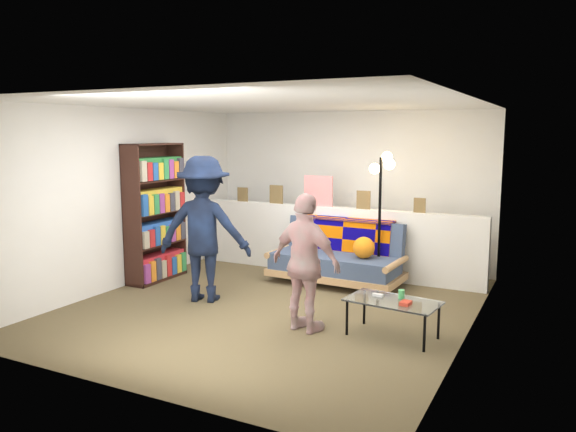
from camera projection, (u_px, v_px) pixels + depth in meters
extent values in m
plane|color=brown|center=(273.00, 306.00, 6.76)|extent=(5.00, 5.00, 0.00)
cube|color=silver|center=(348.00, 189.00, 8.79)|extent=(4.50, 0.10, 2.40)
cube|color=silver|center=(126.00, 198.00, 7.59)|extent=(0.10, 5.00, 2.40)
cube|color=silver|center=(471.00, 221.00, 5.58)|extent=(0.10, 5.00, 2.40)
cube|color=white|center=(272.00, 104.00, 6.40)|extent=(4.50, 5.00, 0.10)
cube|color=silver|center=(331.00, 240.00, 8.27)|extent=(4.45, 0.15, 1.00)
cube|color=brown|center=(243.00, 194.00, 8.83)|extent=(0.18, 0.02, 0.22)
cube|color=brown|center=(276.00, 194.00, 8.56)|extent=(0.22, 0.02, 0.28)
cube|color=white|center=(318.00, 191.00, 8.24)|extent=(0.45, 0.02, 0.45)
cube|color=brown|center=(363.00, 200.00, 7.94)|extent=(0.20, 0.02, 0.26)
cube|color=brown|center=(420.00, 205.00, 7.59)|extent=(0.16, 0.02, 0.20)
cube|color=tan|center=(335.00, 274.00, 7.74)|extent=(1.85, 0.90, 0.10)
cube|color=#374864|center=(334.00, 263.00, 7.68)|extent=(1.75, 0.75, 0.23)
cube|color=#374864|center=(345.00, 238.00, 7.94)|extent=(1.73, 0.30, 0.54)
cylinder|color=tan|center=(281.00, 250.00, 8.12)|extent=(0.12, 0.82, 0.09)
cylinder|color=tan|center=(396.00, 264.00, 7.29)|extent=(0.12, 0.82, 0.09)
cube|color=#09046B|center=(343.00, 239.00, 7.88)|extent=(1.39, 0.16, 0.50)
cube|color=#09046B|center=(346.00, 219.00, 7.94)|extent=(1.40, 0.30, 0.03)
sphere|color=orange|center=(364.00, 248.00, 7.43)|extent=(0.29, 0.29, 0.29)
cube|color=black|center=(147.00, 212.00, 7.94)|extent=(0.02, 0.96, 1.93)
cube|color=black|center=(132.00, 217.00, 7.46)|extent=(0.32, 0.02, 1.93)
cube|color=black|center=(176.00, 208.00, 8.29)|extent=(0.32, 0.02, 1.93)
cube|color=black|center=(153.00, 144.00, 7.73)|extent=(0.32, 0.96, 0.02)
cube|color=black|center=(157.00, 278.00, 8.01)|extent=(0.32, 0.96, 0.04)
cube|color=black|center=(156.00, 244.00, 7.94)|extent=(0.32, 0.92, 0.02)
cube|color=black|center=(155.00, 212.00, 7.87)|extent=(0.32, 0.92, 0.02)
cube|color=black|center=(154.00, 181.00, 7.81)|extent=(0.32, 0.92, 0.02)
cube|color=red|center=(158.00, 265.00, 7.97)|extent=(0.24, 0.90, 0.32)
cube|color=#295BB4|center=(157.00, 232.00, 7.90)|extent=(0.24, 0.90, 0.30)
cube|color=gold|center=(156.00, 200.00, 7.84)|extent=(0.24, 0.90, 0.32)
cube|color=#2D7C38|center=(155.00, 168.00, 7.77)|extent=(0.24, 0.90, 0.30)
cylinder|color=black|center=(347.00, 318.00, 5.79)|extent=(0.03, 0.03, 0.37)
cylinder|color=black|center=(424.00, 333.00, 5.33)|extent=(0.03, 0.03, 0.37)
cylinder|color=black|center=(364.00, 307.00, 6.12)|extent=(0.03, 0.03, 0.37)
cylinder|color=black|center=(439.00, 321.00, 5.67)|extent=(0.03, 0.03, 0.37)
cube|color=silver|center=(393.00, 301.00, 5.70)|extent=(0.97, 0.61, 0.02)
cube|color=silver|center=(378.00, 295.00, 5.83)|extent=(0.12, 0.06, 0.03)
cube|color=red|center=(406.00, 303.00, 5.54)|extent=(0.11, 0.14, 0.04)
cylinder|color=#45A658|center=(401.00, 294.00, 5.76)|extent=(0.07, 0.07, 0.09)
cylinder|color=black|center=(378.00, 285.00, 7.62)|extent=(0.30, 0.30, 0.03)
cylinder|color=black|center=(379.00, 223.00, 7.50)|extent=(0.04, 0.04, 1.75)
sphere|color=#FFC672|center=(375.00, 169.00, 7.51)|extent=(0.14, 0.14, 0.14)
sphere|color=#FFC672|center=(389.00, 164.00, 7.27)|extent=(0.14, 0.14, 0.14)
sphere|color=#FFC672|center=(387.00, 157.00, 7.45)|extent=(0.14, 0.14, 0.14)
imported|color=black|center=(204.00, 229.00, 6.91)|extent=(1.30, 0.97, 1.80)
imported|color=pink|center=(306.00, 263.00, 5.83)|extent=(0.92, 0.55, 1.46)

